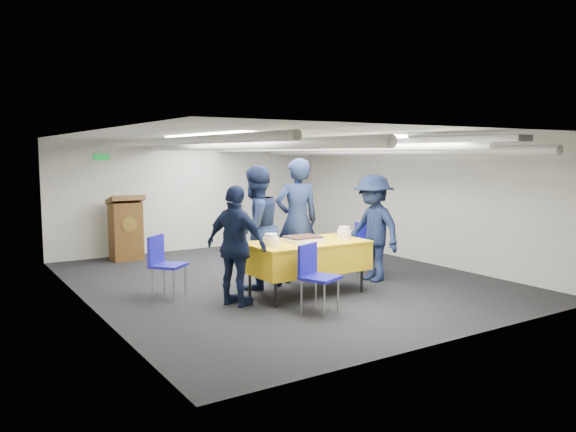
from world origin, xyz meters
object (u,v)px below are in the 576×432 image
object	(u,v)px
podium	(126,228)
sailor_a	(297,221)
sheet_cake	(303,239)
chair_right	(361,244)
sailor_b	(255,227)
sailor_c	(236,246)
serving_table	(307,256)
chair_left	(163,259)
chair_near	(314,271)
sailor_d	(373,228)

from	to	relation	value
podium	sailor_a	world-z (taller)	sailor_a
sheet_cake	chair_right	xyz separation A→B (m)	(1.53, 0.53, -0.28)
sailor_b	sailor_c	xyz separation A→B (m)	(-0.69, -0.71, -0.12)
serving_table	chair_left	size ratio (longest dim) A/B	1.97
chair_near	sailor_a	xyz separation A→B (m)	(0.74, 1.52, 0.44)
sailor_d	serving_table	bearing A→B (deg)	-84.47
sailor_a	sailor_b	xyz separation A→B (m)	(-0.75, -0.01, -0.05)
sailor_d	sheet_cake	bearing A→B (deg)	-85.10
podium	chair_right	world-z (taller)	podium
sheet_cake	sailor_d	size ratio (longest dim) A/B	0.29
sheet_cake	sailor_d	distance (m)	1.46
sailor_c	chair_left	bearing A→B (deg)	9.44
sheet_cake	sailor_a	bearing A→B (deg)	62.38
podium	chair_right	xyz separation A→B (m)	(2.86, -3.49, -0.08)
chair_near	sailor_c	bearing A→B (deg)	130.93
sailor_a	sailor_d	distance (m)	1.22
sailor_a	sailor_d	world-z (taller)	sailor_a
podium	chair_left	bearing A→B (deg)	-97.17
chair_near	sailor_c	size ratio (longest dim) A/B	0.54
sailor_b	chair_left	bearing A→B (deg)	-24.31
sailor_b	sailor_c	world-z (taller)	sailor_b
sailor_a	sailor_d	xyz separation A→B (m)	(1.06, -0.58, -0.13)
chair_right	chair_left	distance (m)	3.28
chair_left	sailor_b	world-z (taller)	sailor_b
serving_table	sailor_a	bearing A→B (deg)	66.35
sheet_cake	podium	world-z (taller)	podium
chair_near	chair_left	world-z (taller)	same
chair_near	sailor_b	distance (m)	1.57
podium	chair_near	distance (m)	4.92
chair_near	sailor_d	world-z (taller)	sailor_d
chair_left	sailor_d	world-z (taller)	sailor_d
sheet_cake	chair_left	bearing A→B (deg)	150.01
sheet_cake	chair_near	bearing A→B (deg)	-114.18
chair_near	podium	bearing A→B (deg)	101.50
serving_table	sailor_a	distance (m)	0.91
chair_left	sailor_d	xyz separation A→B (m)	(3.16, -0.84, 0.31)
chair_near	sailor_a	distance (m)	1.75
sheet_cake	podium	xyz separation A→B (m)	(-1.33, 4.03, -0.20)
sheet_cake	podium	size ratio (longest dim) A/B	0.40
serving_table	sailor_c	xyz separation A→B (m)	(-1.11, 0.03, 0.25)
chair_near	chair_right	world-z (taller)	same
podium	sailor_d	distance (m)	4.77
sailor_c	sailor_d	distance (m)	2.50
podium	sailor_c	size ratio (longest dim) A/B	0.78
chair_near	chair_left	xyz separation A→B (m)	(-1.36, 1.78, 0.00)
sailor_b	sailor_c	bearing A→B (deg)	32.47
serving_table	sheet_cake	size ratio (longest dim) A/B	3.44
serving_table	chair_right	world-z (taller)	chair_right
chair_left	sailor_c	xyz separation A→B (m)	(0.66, -0.97, 0.27)
serving_table	sailor_b	distance (m)	0.92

